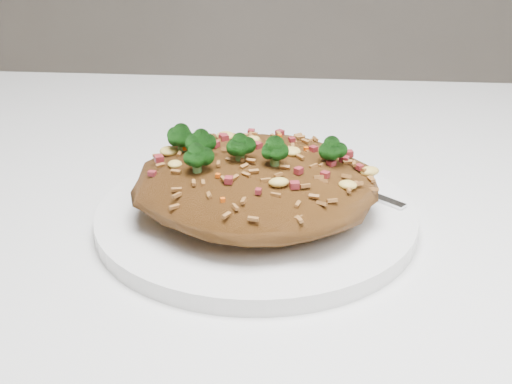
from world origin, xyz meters
TOP-DOWN VIEW (x-y plane):
  - dining_table at (0.00, 0.00)m, footprint 1.20×0.80m
  - plate at (-0.02, -0.01)m, footprint 0.26×0.26m
  - fried_rice at (-0.02, -0.01)m, footprint 0.19×0.18m
  - fork at (0.05, 0.05)m, footprint 0.13×0.12m

SIDE VIEW (x-z plane):
  - dining_table at x=0.00m, z-range 0.28..1.03m
  - plate at x=-0.02m, z-range 0.75..0.76m
  - fork at x=0.05m, z-range 0.76..0.77m
  - fried_rice at x=-0.02m, z-range 0.76..0.83m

